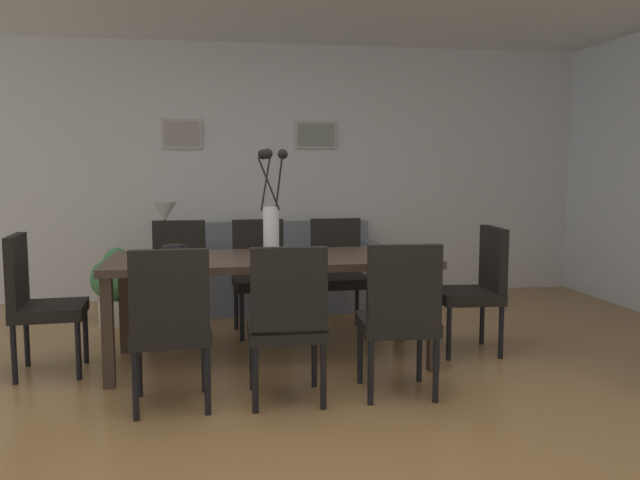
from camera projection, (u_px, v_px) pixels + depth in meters
name	position (u px, v px, depth m)	size (l,w,h in m)	color
ground_plane	(275.00, 406.00, 3.72)	(9.00, 9.00, 0.00)	#A87A47
back_wall_panel	(244.00, 172.00, 6.76)	(9.00, 0.10, 2.60)	silver
dining_table	(271.00, 266.00, 4.51)	(2.20, 0.90, 0.74)	#3D2D23
dining_chair_near_left	(170.00, 321.00, 3.60)	(0.46, 0.46, 0.92)	black
dining_chair_near_right	(178.00, 272.00, 5.24)	(0.47, 0.47, 0.92)	black
dining_chair_far_left	(287.00, 316.00, 3.70)	(0.45, 0.45, 0.92)	black
dining_chair_far_right	(260.00, 270.00, 5.36)	(0.47, 0.47, 0.92)	black
dining_chair_mid_left	(400.00, 312.00, 3.81)	(0.47, 0.47, 0.92)	black
dining_chair_mid_right	(338.00, 268.00, 5.44)	(0.45, 0.45, 0.92)	black
dining_chair_head_west	(37.00, 297.00, 4.25)	(0.47, 0.47, 0.92)	black
dining_chair_head_east	(478.00, 283.00, 4.76)	(0.46, 0.46, 0.92)	black
centerpiece_vase	(271.00, 215.00, 4.47)	(0.21, 0.23, 0.73)	white
placemat_near_left	(172.00, 262.00, 4.19)	(0.32, 0.32, 0.01)	#4C4742
bowl_near_left	(171.00, 257.00, 4.19)	(0.17, 0.17, 0.07)	black
placemat_near_right	(175.00, 254.00, 4.59)	(0.32, 0.32, 0.01)	#4C4742
bowl_near_right	(175.00, 249.00, 4.59)	(0.17, 0.17, 0.07)	black
placemat_far_left	(274.00, 260.00, 4.30)	(0.32, 0.32, 0.01)	#4C4742
bowl_far_left	(274.00, 255.00, 4.30)	(0.17, 0.17, 0.07)	black
sofa	(282.00, 277.00, 6.39)	(1.82, 0.84, 0.80)	slate
side_table	(166.00, 284.00, 6.15)	(0.36, 0.36, 0.52)	black
table_lamp	(165.00, 217.00, 6.08)	(0.22, 0.22, 0.51)	#4C4C51
framed_picture_left	(182.00, 134.00, 6.55)	(0.40, 0.03, 0.30)	#B2ADA3
framed_picture_center	(316.00, 135.00, 6.77)	(0.43, 0.03, 0.28)	#B2ADA3
potted_plant	(113.00, 282.00, 5.59)	(0.36, 0.36, 0.67)	silver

